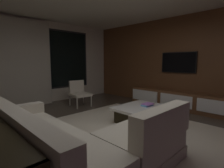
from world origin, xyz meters
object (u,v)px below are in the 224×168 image
Objects in this scene: book_stack_on_coffee_table at (147,105)px; media_console at (180,101)px; accent_chair_near_window at (79,92)px; mounted_tv at (178,62)px; sectional_couch at (71,144)px; coffee_table at (146,115)px.

book_stack_on_coffee_table is 0.09× the size of media_console.
accent_chair_near_window is at bearing 126.64° from media_console.
mounted_tv is at bearing -48.34° from accent_chair_near_window.
sectional_couch is at bearing -125.98° from accent_chair_near_window.
coffee_table is 0.37× the size of media_console.
mounted_tv reaches higher than media_console.
book_stack_on_coffee_table is 0.36× the size of accent_chair_near_window.
mounted_tv is (1.86, 0.16, 1.16)m from coffee_table.
accent_chair_near_window is (-0.14, 2.40, 0.25)m from coffee_table.
mounted_tv is at bearing 5.56° from sectional_couch.
accent_chair_near_window is 3.14m from mounted_tv.
mounted_tv is (3.91, 0.38, 1.06)m from sectional_couch.
sectional_couch is 3.73m from media_console.
mounted_tv is at bearing 47.57° from media_console.
sectional_couch is 2.06m from coffee_table.
accent_chair_near_window is 0.75× the size of mounted_tv.
sectional_couch is at bearing -174.44° from mounted_tv.
accent_chair_near_window is 3.05m from media_console.
sectional_couch is 4.07m from mounted_tv.
sectional_couch is 0.81× the size of media_console.
coffee_table is 4.19× the size of book_stack_on_coffee_table.
media_console is at bearing -132.43° from mounted_tv.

